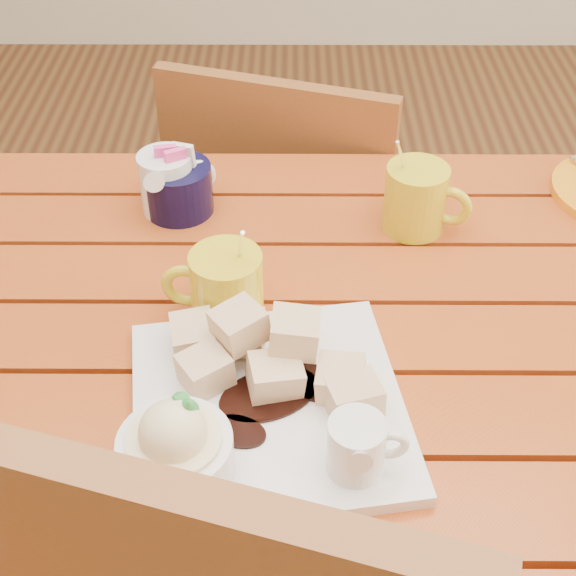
{
  "coord_description": "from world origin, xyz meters",
  "views": [
    {
      "loc": [
        -0.01,
        -0.66,
        1.39
      ],
      "look_at": [
        -0.02,
        0.0,
        0.82
      ],
      "focal_mm": 50.0,
      "sensor_mm": 36.0,
      "label": 1
    }
  ],
  "objects_px": {
    "table": "(302,399)",
    "coffee_mug_right": "(417,198)",
    "dessert_plate": "(248,408)",
    "coffee_mug_left": "(225,287)",
    "chair_far": "(293,237)"
  },
  "relations": [
    {
      "from": "table",
      "to": "chair_far",
      "type": "xyz_separation_m",
      "value": [
        -0.01,
        0.56,
        -0.18
      ]
    },
    {
      "from": "dessert_plate",
      "to": "coffee_mug_left",
      "type": "relative_size",
      "value": 2.28
    },
    {
      "from": "table",
      "to": "chair_far",
      "type": "relative_size",
      "value": 1.44
    },
    {
      "from": "chair_far",
      "to": "coffee_mug_left",
      "type": "bearing_deg",
      "value": 99.2
    },
    {
      "from": "coffee_mug_right",
      "to": "chair_far",
      "type": "bearing_deg",
      "value": 136.37
    },
    {
      "from": "coffee_mug_right",
      "to": "dessert_plate",
      "type": "bearing_deg",
      "value": -98.82
    },
    {
      "from": "coffee_mug_left",
      "to": "coffee_mug_right",
      "type": "distance_m",
      "value": 0.3
    },
    {
      "from": "coffee_mug_right",
      "to": "chair_far",
      "type": "distance_m",
      "value": 0.51
    },
    {
      "from": "coffee_mug_left",
      "to": "chair_far",
      "type": "distance_m",
      "value": 0.63
    },
    {
      "from": "dessert_plate",
      "to": "coffee_mug_right",
      "type": "relative_size",
      "value": 2.3
    },
    {
      "from": "table",
      "to": "chair_far",
      "type": "distance_m",
      "value": 0.59
    },
    {
      "from": "coffee_mug_left",
      "to": "dessert_plate",
      "type": "bearing_deg",
      "value": -73.48
    },
    {
      "from": "table",
      "to": "coffee_mug_right",
      "type": "bearing_deg",
      "value": 54.44
    },
    {
      "from": "table",
      "to": "coffee_mug_right",
      "type": "relative_size",
      "value": 8.81
    },
    {
      "from": "table",
      "to": "dessert_plate",
      "type": "xyz_separation_m",
      "value": [
        -0.06,
        -0.14,
        0.14
      ]
    }
  ]
}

